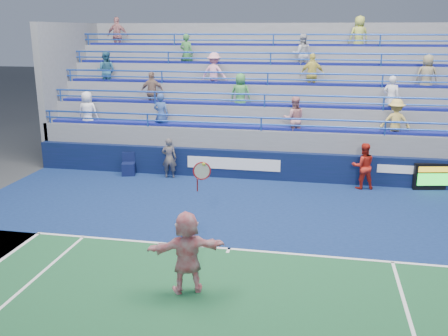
% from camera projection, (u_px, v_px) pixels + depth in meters
% --- Properties ---
extents(ground, '(120.00, 120.00, 0.00)m').
position_uv_depth(ground, '(229.00, 249.00, 13.04)').
color(ground, '#333538').
extents(sponsor_wall, '(18.00, 0.32, 1.10)m').
position_uv_depth(sponsor_wall, '(260.00, 165.00, 19.04)').
color(sponsor_wall, '#091732').
rests_on(sponsor_wall, ground).
extents(bleacher_stand, '(18.00, 5.60, 6.13)m').
position_uv_depth(bleacher_stand, '(270.00, 122.00, 22.34)').
color(bleacher_stand, slate).
rests_on(bleacher_stand, ground).
extents(serve_speed_board, '(1.42, 0.43, 0.98)m').
position_uv_depth(serve_speed_board, '(434.00, 177.00, 17.75)').
color(serve_speed_board, black).
rests_on(serve_speed_board, ground).
extents(judge_chair, '(0.62, 0.63, 0.89)m').
position_uv_depth(judge_chair, '(129.00, 168.00, 19.64)').
color(judge_chair, '#0C133A').
rests_on(judge_chair, ground).
extents(tennis_player, '(1.79, 1.14, 2.96)m').
position_uv_depth(tennis_player, '(187.00, 252.00, 10.73)').
color(tennis_player, white).
rests_on(tennis_player, ground).
extents(line_judge, '(0.62, 0.45, 1.57)m').
position_uv_depth(line_judge, '(169.00, 158.00, 19.15)').
color(line_judge, '#151739').
rests_on(line_judge, ground).
extents(ball_girl, '(0.93, 0.79, 1.68)m').
position_uv_depth(ball_girl, '(363.00, 166.00, 17.82)').
color(ball_girl, red).
rests_on(ball_girl, ground).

